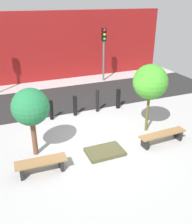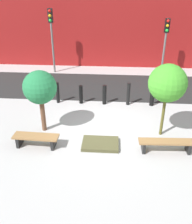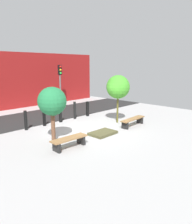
% 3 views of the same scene
% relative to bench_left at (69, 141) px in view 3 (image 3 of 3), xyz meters
% --- Properties ---
extents(ground_plane, '(18.00, 18.00, 0.00)m').
position_rel_bench_left_xyz_m(ground_plane, '(2.27, 1.13, -0.31)').
color(ground_plane, '#A2A2A2').
extents(road_strip, '(18.00, 3.86, 0.01)m').
position_rel_bench_left_xyz_m(road_strip, '(2.27, 5.77, -0.30)').
color(road_strip, black).
rests_on(road_strip, ground).
extents(building_facade, '(16.20, 0.50, 4.29)m').
position_rel_bench_left_xyz_m(building_facade, '(2.27, 9.60, 1.84)').
color(building_facade, maroon).
rests_on(building_facade, ground).
extents(bench_left, '(1.62, 0.52, 0.43)m').
position_rel_bench_left_xyz_m(bench_left, '(0.00, 0.00, 0.00)').
color(bench_left, black).
rests_on(bench_left, ground).
extents(bench_right, '(1.91, 0.46, 0.44)m').
position_rel_bench_left_xyz_m(bench_right, '(4.54, 0.00, 0.01)').
color(bench_right, black).
rests_on(bench_right, ground).
extents(planter_bed, '(1.30, 0.88, 0.13)m').
position_rel_bench_left_xyz_m(planter_bed, '(2.27, 0.20, -0.25)').
color(planter_bed, '#49472B').
rests_on(planter_bed, ground).
extents(tree_behind_left_bench, '(1.24, 1.24, 2.43)m').
position_rel_bench_left_xyz_m(tree_behind_left_bench, '(0.00, 1.10, 1.48)').
color(tree_behind_left_bench, brown).
rests_on(tree_behind_left_bench, ground).
extents(tree_behind_right_bench, '(1.34, 1.34, 2.77)m').
position_rel_bench_left_xyz_m(tree_behind_right_bench, '(4.54, 1.10, 1.78)').
color(tree_behind_right_bench, '#514C1F').
rests_on(tree_behind_right_bench, ground).
extents(bollard_far_left, '(0.16, 0.16, 1.03)m').
position_rel_bench_left_xyz_m(bollard_far_left, '(0.04, 3.59, 0.20)').
color(bollard_far_left, black).
rests_on(bollard_far_left, ground).
extents(bollard_left, '(0.17, 0.17, 0.89)m').
position_rel_bench_left_xyz_m(bollard_left, '(1.15, 3.59, 0.14)').
color(bollard_left, black).
rests_on(bollard_left, ground).
extents(bollard_center, '(0.19, 0.19, 0.94)m').
position_rel_bench_left_xyz_m(bollard_center, '(2.27, 3.59, 0.16)').
color(bollard_center, black).
rests_on(bollard_center, ground).
extents(bollard_right, '(0.15, 0.15, 1.08)m').
position_rel_bench_left_xyz_m(bollard_right, '(3.38, 3.59, 0.23)').
color(bollard_right, black).
rests_on(bollard_right, ground).
extents(bollard_far_right, '(0.21, 0.21, 0.97)m').
position_rel_bench_left_xyz_m(bollard_far_right, '(4.50, 3.59, 0.17)').
color(bollard_far_right, black).
rests_on(bollard_far_right, ground).
extents(traffic_light_mid_west, '(0.28, 0.27, 3.32)m').
position_rel_bench_left_xyz_m(traffic_light_mid_west, '(5.64, 7.99, 2.00)').
color(traffic_light_mid_west, '#606060').
rests_on(traffic_light_mid_west, ground).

